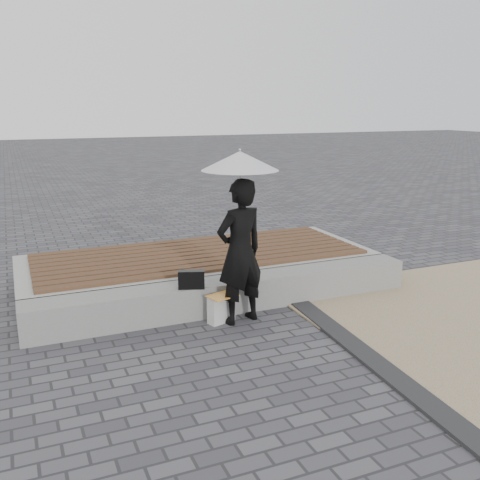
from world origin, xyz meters
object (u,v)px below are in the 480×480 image
at_px(seating_ledge, 230,294).
at_px(handbag, 191,280).
at_px(woman, 240,252).
at_px(canvas_tote, 221,308).
at_px(parasol, 240,161).

xyz_separation_m(seating_ledge, handbag, (-0.56, -0.16, 0.31)).
xyz_separation_m(woman, canvas_tote, (-0.22, 0.06, -0.69)).
height_order(seating_ledge, handbag, handbag).
relative_size(parasol, canvas_tote, 3.28).
bearing_deg(seating_ledge, woman, -96.46).
xyz_separation_m(woman, parasol, (0.00, 0.00, 1.05)).
distance_m(parasol, handbag, 1.51).
distance_m(seating_ledge, canvas_tote, 0.45).
relative_size(seating_ledge, handbag, 16.12).
distance_m(woman, handbag, 0.67).
relative_size(parasol, handbag, 3.60).
bearing_deg(woman, canvas_tote, -29.63).
relative_size(seating_ledge, parasol, 4.48).
bearing_deg(parasol, handbag, 153.41).
distance_m(handbag, canvas_tote, 0.49).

